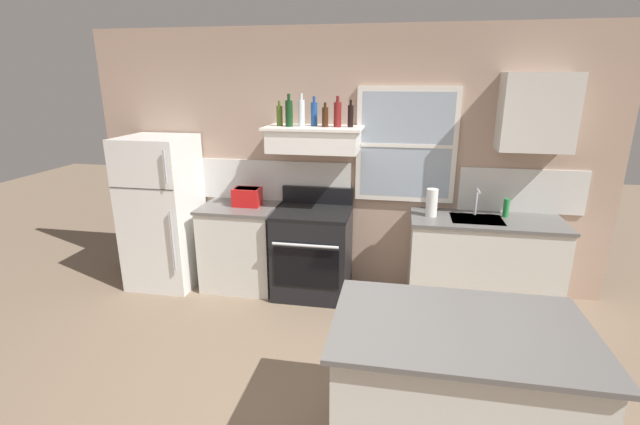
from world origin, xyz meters
name	(u,v)px	position (x,y,z in m)	size (l,w,h in m)	color
ground_plane	(295,421)	(0.00, 0.00, 0.00)	(16.00, 16.00, 0.00)	#7A6651
back_wall	(345,162)	(0.03, 2.23, 1.35)	(5.40, 0.11, 2.70)	tan
refrigerator	(163,212)	(-1.90, 1.84, 0.81)	(0.70, 0.72, 1.62)	white
counter_left_of_stove	(241,246)	(-1.05, 1.90, 0.46)	(0.79, 0.63, 0.91)	silver
toaster	(247,197)	(-0.96, 1.93, 1.01)	(0.30, 0.20, 0.19)	red
stove_range	(313,252)	(-0.25, 1.86, 0.46)	(0.76, 0.69, 1.09)	black
range_hood_shelf	(314,139)	(-0.25, 1.96, 1.62)	(0.96, 0.52, 0.24)	white
bottle_olive_oil_square	(280,115)	(-0.60, 1.96, 1.85)	(0.06, 0.06, 0.24)	#4C601E
bottle_dark_green_wine	(289,113)	(-0.49, 1.91, 1.88)	(0.07, 0.07, 0.31)	#143819
bottle_clear_tall	(301,113)	(-0.37, 1.95, 1.88)	(0.06, 0.06, 0.31)	silver
bottle_blue_liqueur	(314,114)	(-0.26, 2.01, 1.86)	(0.07, 0.07, 0.28)	#1E478C
bottle_brown_stout	(325,117)	(-0.13, 1.93, 1.84)	(0.06, 0.06, 0.23)	#381E0F
bottle_red_label_wine	(338,114)	(-0.02, 1.95, 1.87)	(0.07, 0.07, 0.29)	maroon
bottle_balsamic_dark	(351,116)	(0.11, 1.96, 1.85)	(0.06, 0.06, 0.26)	black
counter_right_with_sink	(482,263)	(1.45, 1.90, 0.46)	(1.43, 0.63, 0.91)	silver
sink_faucet	(477,198)	(1.35, 2.00, 1.08)	(0.03, 0.17, 0.28)	silver
paper_towel_roll	(432,203)	(0.92, 1.90, 1.04)	(0.11, 0.11, 0.27)	white
dish_soap_bottle	(506,208)	(1.63, 2.00, 1.00)	(0.06, 0.06, 0.18)	#268C3F
kitchen_island	(454,394)	(0.98, -0.12, 0.46)	(1.40, 0.90, 0.91)	silver
upper_cabinet_right	(537,113)	(1.80, 2.04, 1.90)	(0.64, 0.32, 0.70)	silver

